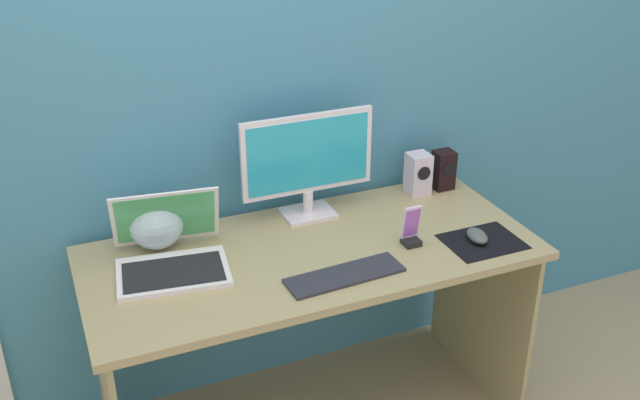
{
  "coord_description": "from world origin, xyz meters",
  "views": [
    {
      "loc": [
        -0.78,
        -1.92,
        1.96
      ],
      "look_at": [
        0.02,
        -0.02,
        0.93
      ],
      "focal_mm": 41.14,
      "sensor_mm": 36.0,
      "label": 1
    }
  ],
  "objects_px": {
    "laptop": "(171,253)",
    "fishbowl": "(156,222)",
    "keyboard_external": "(345,275)",
    "mouse": "(477,236)",
    "speaker_right": "(443,170)",
    "phone_in_dock": "(411,231)",
    "speaker_near_monitor": "(418,174)",
    "monitor": "(308,161)"
  },
  "relations": [
    {
      "from": "speaker_near_monitor",
      "to": "fishbowl",
      "type": "distance_m",
      "value": 0.98
    },
    {
      "from": "monitor",
      "to": "fishbowl",
      "type": "height_order",
      "value": "monitor"
    },
    {
      "from": "laptop",
      "to": "fishbowl",
      "type": "distance_m",
      "value": 0.15
    },
    {
      "from": "monitor",
      "to": "phone_in_dock",
      "type": "relative_size",
      "value": 3.42
    },
    {
      "from": "monitor",
      "to": "speaker_near_monitor",
      "type": "relative_size",
      "value": 3.02
    },
    {
      "from": "speaker_right",
      "to": "speaker_near_monitor",
      "type": "bearing_deg",
      "value": -180.0
    },
    {
      "from": "speaker_right",
      "to": "fishbowl",
      "type": "distance_m",
      "value": 1.09
    },
    {
      "from": "laptop",
      "to": "keyboard_external",
      "type": "distance_m",
      "value": 0.55
    },
    {
      "from": "phone_in_dock",
      "to": "laptop",
      "type": "bearing_deg",
      "value": 167.54
    },
    {
      "from": "keyboard_external",
      "to": "speaker_near_monitor",
      "type": "bearing_deg",
      "value": 37.7
    },
    {
      "from": "fishbowl",
      "to": "phone_in_dock",
      "type": "relative_size",
      "value": 1.3
    },
    {
      "from": "monitor",
      "to": "keyboard_external",
      "type": "bearing_deg",
      "value": -96.73
    },
    {
      "from": "speaker_right",
      "to": "fishbowl",
      "type": "bearing_deg",
      "value": -179.09
    },
    {
      "from": "laptop",
      "to": "fishbowl",
      "type": "xyz_separation_m",
      "value": [
        -0.01,
        0.15,
        0.04
      ]
    },
    {
      "from": "keyboard_external",
      "to": "fishbowl",
      "type": "bearing_deg",
      "value": 136.72
    },
    {
      "from": "laptop",
      "to": "mouse",
      "type": "relative_size",
      "value": 3.78
    },
    {
      "from": "speaker_right",
      "to": "phone_in_dock",
      "type": "bearing_deg",
      "value": -134.27
    },
    {
      "from": "monitor",
      "to": "mouse",
      "type": "bearing_deg",
      "value": -41.6
    },
    {
      "from": "speaker_right",
      "to": "phone_in_dock",
      "type": "xyz_separation_m",
      "value": [
        -0.32,
        -0.33,
        -0.03
      ]
    },
    {
      "from": "keyboard_external",
      "to": "mouse",
      "type": "bearing_deg",
      "value": -0.0
    },
    {
      "from": "speaker_near_monitor",
      "to": "phone_in_dock",
      "type": "relative_size",
      "value": 1.13
    },
    {
      "from": "fishbowl",
      "to": "speaker_right",
      "type": "bearing_deg",
      "value": 0.91
    },
    {
      "from": "monitor",
      "to": "keyboard_external",
      "type": "height_order",
      "value": "monitor"
    },
    {
      "from": "monitor",
      "to": "laptop",
      "type": "distance_m",
      "value": 0.57
    },
    {
      "from": "speaker_near_monitor",
      "to": "fishbowl",
      "type": "relative_size",
      "value": 0.87
    },
    {
      "from": "fishbowl",
      "to": "laptop",
      "type": "bearing_deg",
      "value": -85.31
    },
    {
      "from": "fishbowl",
      "to": "keyboard_external",
      "type": "height_order",
      "value": "fishbowl"
    },
    {
      "from": "monitor",
      "to": "fishbowl",
      "type": "relative_size",
      "value": 2.62
    },
    {
      "from": "laptop",
      "to": "mouse",
      "type": "height_order",
      "value": "laptop"
    },
    {
      "from": "fishbowl",
      "to": "keyboard_external",
      "type": "distance_m",
      "value": 0.64
    },
    {
      "from": "speaker_right",
      "to": "mouse",
      "type": "distance_m",
      "value": 0.42
    },
    {
      "from": "keyboard_external",
      "to": "speaker_right",
      "type": "bearing_deg",
      "value": 32.14
    },
    {
      "from": "monitor",
      "to": "phone_in_dock",
      "type": "bearing_deg",
      "value": -54.26
    },
    {
      "from": "speaker_near_monitor",
      "to": "speaker_right",
      "type": "bearing_deg",
      "value": 0.0
    },
    {
      "from": "speaker_right",
      "to": "keyboard_external",
      "type": "distance_m",
      "value": 0.75
    },
    {
      "from": "speaker_near_monitor",
      "to": "mouse",
      "type": "height_order",
      "value": "speaker_near_monitor"
    },
    {
      "from": "laptop",
      "to": "mouse",
      "type": "xyz_separation_m",
      "value": [
        0.97,
        -0.24,
        -0.03
      ]
    },
    {
      "from": "fishbowl",
      "to": "mouse",
      "type": "relative_size",
      "value": 1.82
    },
    {
      "from": "keyboard_external",
      "to": "phone_in_dock",
      "type": "relative_size",
      "value": 2.67
    },
    {
      "from": "monitor",
      "to": "laptop",
      "type": "height_order",
      "value": "monitor"
    },
    {
      "from": "speaker_near_monitor",
      "to": "laptop",
      "type": "relative_size",
      "value": 0.42
    },
    {
      "from": "keyboard_external",
      "to": "mouse",
      "type": "relative_size",
      "value": 3.72
    }
  ]
}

